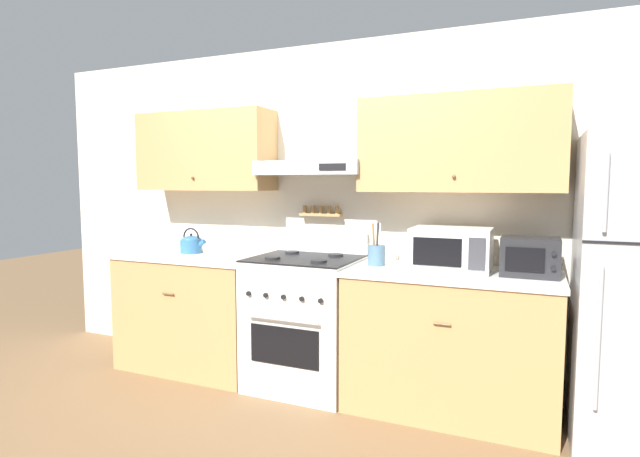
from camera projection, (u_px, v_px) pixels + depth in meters
ground_plane at (284, 404)px, 3.39m from camera, size 16.00×16.00×0.00m
wall_back at (325, 191)px, 3.83m from camera, size 5.20×0.46×2.55m
counter_left at (197, 310)px, 4.05m from camera, size 1.19×0.68×0.93m
counter_right at (450, 341)px, 3.25m from camera, size 1.33×0.68×0.93m
stove_range at (305, 321)px, 3.65m from camera, size 0.75×0.69×1.12m
tea_kettle at (191, 244)px, 4.05m from camera, size 0.23×0.18×0.21m
microwave at (451, 249)px, 3.25m from camera, size 0.50×0.36×0.28m
utensil_crock at (376, 254)px, 3.43m from camera, size 0.12×0.12×0.29m
toaster_oven at (530, 257)px, 3.04m from camera, size 0.34×0.28×0.24m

